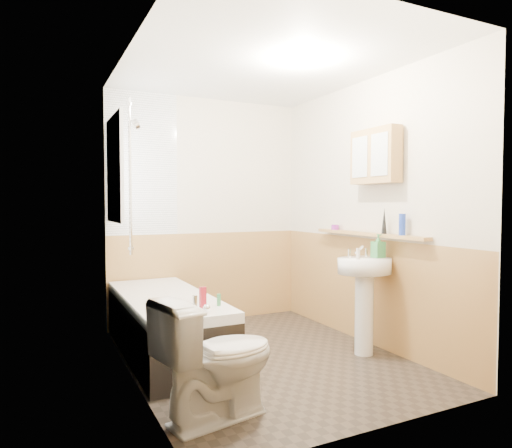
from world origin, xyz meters
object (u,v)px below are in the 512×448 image
object	(u,v)px
sink	(364,286)
medicine_cabinet	(375,156)
bathtub	(166,323)
toilet	(217,358)
pine_shelf	(367,234)

from	to	relation	value
sink	medicine_cabinet	bearing A→B (deg)	35.29
bathtub	toilet	bearing A→B (deg)	-91.30
toilet	pine_shelf	world-z (taller)	pine_shelf
pine_shelf	medicine_cabinet	xyz separation A→B (m)	(-0.03, -0.13, 0.71)
toilet	medicine_cabinet	xyz separation A→B (m)	(1.77, 0.64, 1.38)
bathtub	toilet	size ratio (longest dim) A/B	2.36
bathtub	toilet	xyz separation A→B (m)	(-0.03, -1.33, 0.10)
toilet	pine_shelf	size ratio (longest dim) A/B	0.52
toilet	pine_shelf	bearing A→B (deg)	-78.04
toilet	medicine_cabinet	bearing A→B (deg)	-81.37
bathtub	sink	distance (m)	1.78
toilet	sink	world-z (taller)	sink
bathtub	medicine_cabinet	bearing A→B (deg)	-21.54
pine_shelf	bathtub	bearing A→B (deg)	162.54
bathtub	medicine_cabinet	world-z (taller)	medicine_cabinet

